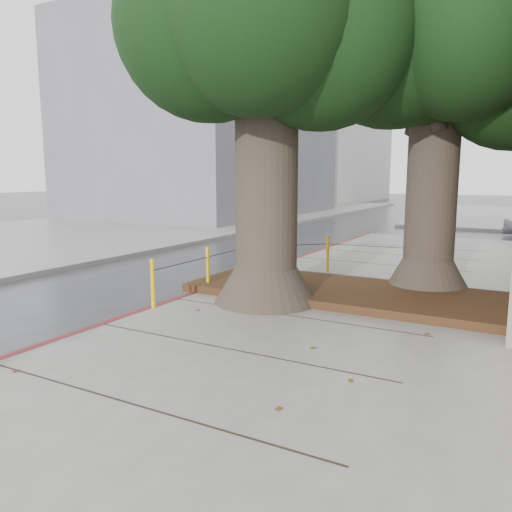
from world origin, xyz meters
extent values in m
plane|color=#28282B|center=(0.00, 0.00, 0.00)|extent=(140.00, 140.00, 0.00)
cube|color=slate|center=(-14.00, 10.00, 0.07)|extent=(14.00, 60.00, 0.15)
cube|color=maroon|center=(-2.00, 2.50, 0.07)|extent=(0.14, 26.00, 0.16)
cube|color=black|center=(0.90, 3.90, 0.23)|extent=(6.40, 2.60, 0.16)
cube|color=slate|center=(-15.00, 22.00, 6.00)|extent=(12.00, 16.00, 12.00)
cube|color=silver|center=(-17.00, 45.00, 7.50)|extent=(12.00, 18.00, 15.00)
cone|color=#4C3F33|center=(-0.30, 2.70, 0.50)|extent=(2.04, 2.04, 0.70)
cylinder|color=#4C3F33|center=(-0.30, 2.70, 2.53)|extent=(1.20, 1.20, 4.22)
sphere|color=black|center=(0.80, 3.10, 5.45)|extent=(3.00, 3.00, 3.00)
cone|color=#4C3F33|center=(2.30, 5.20, 0.50)|extent=(1.77, 1.77, 0.70)
cylinder|color=#4C3F33|center=(2.30, 5.20, 2.32)|extent=(1.04, 1.04, 3.84)
sphere|color=black|center=(2.30, 5.20, 5.42)|extent=(3.80, 3.80, 3.80)
sphere|color=black|center=(3.40, 5.60, 4.99)|extent=(3.00, 3.00, 3.00)
cylinder|color=yellow|center=(-1.90, 1.20, 0.60)|extent=(0.08, 0.08, 0.90)
sphere|color=yellow|center=(-1.90, 1.20, 1.05)|extent=(0.09, 0.09, 0.09)
cylinder|color=yellow|center=(-1.90, 3.00, 0.60)|extent=(0.08, 0.08, 0.90)
sphere|color=yellow|center=(-1.90, 3.00, 1.05)|extent=(0.09, 0.09, 0.09)
cylinder|color=yellow|center=(-1.90, 4.80, 0.60)|extent=(0.08, 0.08, 0.90)
sphere|color=yellow|center=(-1.90, 4.80, 1.05)|extent=(0.09, 0.09, 0.09)
cylinder|color=yellow|center=(-0.40, 6.30, 0.60)|extent=(0.08, 0.08, 0.90)
sphere|color=yellow|center=(-0.40, 6.30, 1.05)|extent=(0.09, 0.09, 0.09)
cylinder|color=yellow|center=(1.80, 6.50, 0.60)|extent=(0.08, 0.08, 0.90)
sphere|color=yellow|center=(1.80, 6.50, 1.05)|extent=(0.09, 0.09, 0.09)
cylinder|color=black|center=(-1.90, 2.10, 0.87)|extent=(0.02, 1.80, 0.02)
cylinder|color=black|center=(-1.90, 3.90, 0.87)|extent=(0.02, 1.80, 0.02)
cylinder|color=black|center=(-1.15, 5.55, 0.87)|extent=(1.51, 1.51, 0.02)
cylinder|color=black|center=(0.70, 6.40, 0.87)|extent=(2.20, 0.22, 0.02)
imported|color=black|center=(-10.19, 17.84, 0.56)|extent=(1.66, 3.87, 1.11)
camera|label=1|loc=(4.22, -5.80, 2.61)|focal=35.00mm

